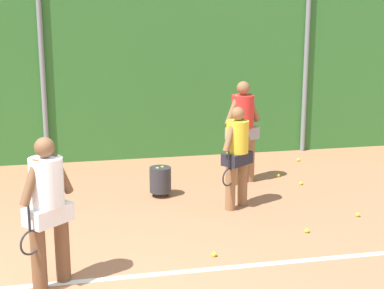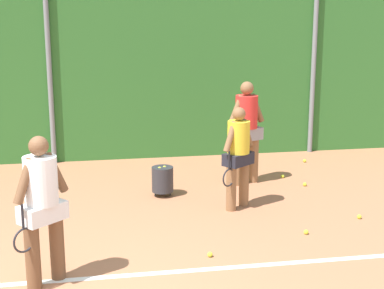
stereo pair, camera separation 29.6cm
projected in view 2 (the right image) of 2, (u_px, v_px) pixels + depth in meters
name	position (u px, v px, depth m)	size (l,w,h in m)	color
ground_plane	(37.00, 252.00, 7.60)	(29.04, 29.04, 0.00)	#B2704C
hedge_fence_backdrop	(50.00, 75.00, 11.67)	(18.87, 0.25, 3.52)	#33702D
fence_post_center	(49.00, 71.00, 11.49)	(0.10, 0.10, 3.71)	gray
fence_post_right	(314.00, 67.00, 12.40)	(0.10, 0.10, 3.71)	gray
court_baseline_paint	(30.00, 283.00, 6.76)	(13.79, 0.10, 0.01)	white
player_foreground_near	(42.00, 203.00, 6.53)	(0.60, 0.61, 1.74)	brown
player_midcourt	(238.00, 153.00, 9.07)	(0.60, 0.55, 1.61)	#8C603D
player_backcourt_far	(246.00, 127.00, 10.33)	(0.73, 0.49, 1.83)	#8C603D
ball_hopper	(163.00, 179.00, 9.79)	(0.36, 0.36, 0.51)	#2D2D33
tennis_ball_0	(305.00, 161.00, 11.95)	(0.07, 0.07, 0.07)	#CCDB33
tennis_ball_1	(305.00, 184.00, 10.37)	(0.07, 0.07, 0.07)	#CCDB33
tennis_ball_2	(283.00, 176.00, 10.87)	(0.07, 0.07, 0.07)	#CCDB33
tennis_ball_3	(359.00, 217.00, 8.79)	(0.07, 0.07, 0.07)	#CCDB33
tennis_ball_4	(306.00, 232.00, 8.19)	(0.07, 0.07, 0.07)	#CCDB33
tennis_ball_5	(210.00, 255.00, 7.46)	(0.07, 0.07, 0.07)	#CCDB33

